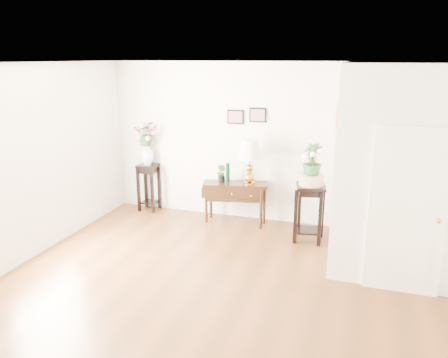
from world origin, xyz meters
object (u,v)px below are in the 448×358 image
at_px(plant_stand_a, 149,187).
at_px(plant_stand_b, 309,213).
at_px(table_lamp, 250,164).
at_px(console_table, 235,203).

xyz_separation_m(plant_stand_a, plant_stand_b, (3.13, -0.53, 0.01)).
xyz_separation_m(table_lamp, plant_stand_b, (1.09, -0.36, -0.63)).
relative_size(plant_stand_a, plant_stand_b, 0.97).
relative_size(console_table, plant_stand_b, 1.20).
bearing_deg(console_table, plant_stand_b, -28.17).
relative_size(table_lamp, plant_stand_a, 0.87).
relative_size(console_table, plant_stand_a, 1.24).
height_order(console_table, plant_stand_a, plant_stand_a).
height_order(console_table, table_lamp, table_lamp).
height_order(table_lamp, plant_stand_b, table_lamp).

